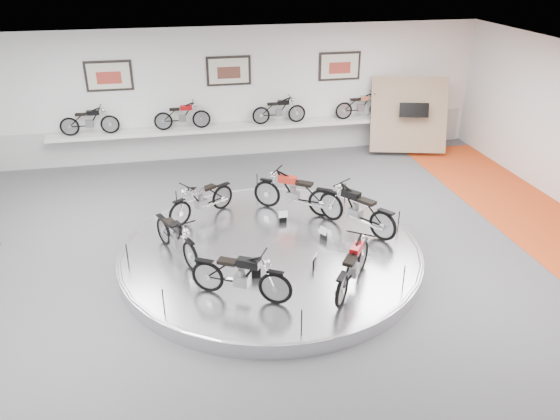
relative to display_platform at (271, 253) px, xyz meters
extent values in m
plane|color=#4C4C4E|center=(0.00, -0.30, -0.15)|extent=(16.00, 16.00, 0.00)
plane|color=white|center=(0.00, -0.30, 3.85)|extent=(16.00, 16.00, 0.00)
plane|color=white|center=(0.00, 6.70, 1.85)|extent=(16.00, 0.00, 16.00)
cube|color=#CD4F17|center=(6.80, -0.30, -0.14)|extent=(2.40, 12.60, 0.01)
cube|color=#BCBCBA|center=(0.00, 6.68, 0.40)|extent=(15.68, 0.04, 1.10)
cylinder|color=silver|center=(0.00, 0.00, 0.00)|extent=(6.40, 6.40, 0.30)
torus|color=#B2B2BA|center=(0.00, 0.00, 0.12)|extent=(6.40, 6.40, 0.10)
cube|color=silver|center=(0.00, 6.40, 0.85)|extent=(11.00, 0.55, 0.10)
cube|color=beige|center=(-3.50, 6.66, 2.55)|extent=(1.35, 0.06, 0.88)
cube|color=beige|center=(0.00, 6.66, 2.55)|extent=(1.35, 0.06, 0.88)
cube|color=beige|center=(3.50, 6.66, 2.55)|extent=(1.35, 0.06, 0.88)
cube|color=#988462|center=(5.60, 5.80, 1.10)|extent=(2.56, 1.52, 2.30)
camera|label=1|loc=(-1.87, -9.96, 5.97)|focal=35.00mm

